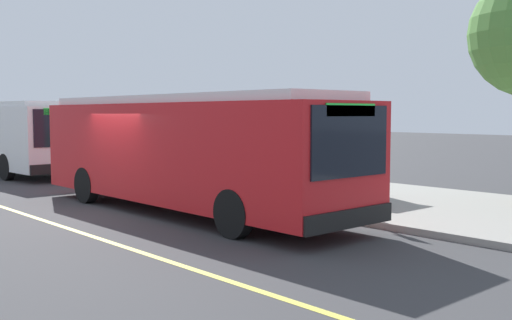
{
  "coord_description": "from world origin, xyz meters",
  "views": [
    {
      "loc": [
        13.73,
        -7.78,
        2.5
      ],
      "look_at": [
        3.99,
        0.97,
        1.49
      ],
      "focal_mm": 42.14,
      "sensor_mm": 36.0,
      "label": 1
    }
  ],
  "objects_px": {
    "route_sign_post": "(338,136)",
    "waiting_bench": "(317,174)",
    "transit_bus_main": "(186,149)",
    "pedestrian_commuter": "(251,158)",
    "transit_bus_second": "(0,134)"
  },
  "relations": [
    {
      "from": "waiting_bench",
      "to": "route_sign_post",
      "type": "distance_m",
      "value": 3.91
    },
    {
      "from": "route_sign_post",
      "to": "pedestrian_commuter",
      "type": "height_order",
      "value": "route_sign_post"
    },
    {
      "from": "transit_bus_second",
      "to": "route_sign_post",
      "type": "distance_m",
      "value": 17.07
    },
    {
      "from": "transit_bus_second",
      "to": "route_sign_post",
      "type": "relative_size",
      "value": 4.26
    },
    {
      "from": "transit_bus_second",
      "to": "waiting_bench",
      "type": "relative_size",
      "value": 7.45
    },
    {
      "from": "route_sign_post",
      "to": "pedestrian_commuter",
      "type": "distance_m",
      "value": 4.41
    },
    {
      "from": "waiting_bench",
      "to": "pedestrian_commuter",
      "type": "distance_m",
      "value": 2.12
    },
    {
      "from": "transit_bus_second",
      "to": "waiting_bench",
      "type": "xyz_separation_m",
      "value": [
        14.08,
        4.76,
        -0.98
      ]
    },
    {
      "from": "waiting_bench",
      "to": "route_sign_post",
      "type": "xyz_separation_m",
      "value": [
        2.82,
        -2.36,
        1.32
      ]
    },
    {
      "from": "transit_bus_second",
      "to": "route_sign_post",
      "type": "bearing_deg",
      "value": 8.08
    },
    {
      "from": "transit_bus_main",
      "to": "waiting_bench",
      "type": "xyz_separation_m",
      "value": [
        -0.12,
        5.02,
        -0.98
      ]
    },
    {
      "from": "transit_bus_main",
      "to": "route_sign_post",
      "type": "distance_m",
      "value": 3.81
    },
    {
      "from": "route_sign_post",
      "to": "waiting_bench",
      "type": "bearing_deg",
      "value": 140.08
    },
    {
      "from": "transit_bus_main",
      "to": "waiting_bench",
      "type": "distance_m",
      "value": 5.11
    },
    {
      "from": "route_sign_post",
      "to": "pedestrian_commuter",
      "type": "bearing_deg",
      "value": 168.46
    }
  ]
}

